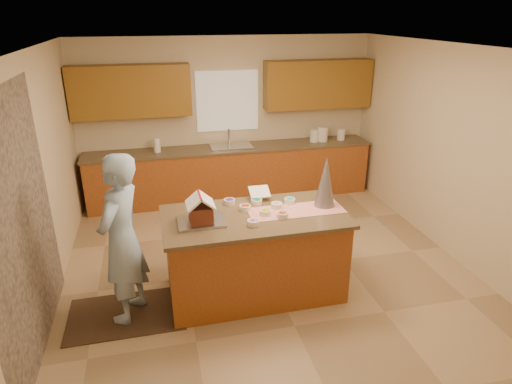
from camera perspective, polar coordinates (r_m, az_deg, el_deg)
floor at (r=5.80m, az=1.44°, el=-9.84°), size 5.50×5.50×0.00m
ceiling at (r=4.93m, az=1.75°, el=17.83°), size 5.50×5.50×0.00m
wall_back at (r=7.80m, az=-3.66°, el=9.36°), size 5.50×5.50×0.00m
wall_front at (r=2.93m, az=15.96°, el=-14.83°), size 5.50×5.50×0.00m
wall_left at (r=5.20m, az=-26.13°, el=0.46°), size 5.50×5.50×0.00m
wall_right at (r=6.31m, az=24.19°, el=4.34°), size 5.50×5.50×0.00m
stone_accent at (r=4.51m, az=-27.60°, el=-4.36°), size 0.00×2.50×2.50m
window_curtain at (r=7.71m, az=-3.68°, el=11.49°), size 1.05×0.03×1.00m
back_counter_base at (r=7.77m, az=-3.12°, el=2.33°), size 4.80×0.60×0.88m
back_counter_top at (r=7.63m, az=-3.19°, el=5.58°), size 4.85×0.63×0.04m
upper_cabinet_left at (r=7.42m, az=-15.68°, el=12.28°), size 1.85×0.35×0.80m
upper_cabinet_right at (r=7.93m, az=7.88°, el=13.47°), size 1.85×0.35×0.80m
sink at (r=7.63m, az=-3.19°, el=5.51°), size 0.70×0.45×0.12m
faucet at (r=7.75m, az=-3.46°, el=7.09°), size 0.03×0.03×0.28m
island_base at (r=5.15m, az=-0.21°, el=-8.15°), size 1.94×0.98×0.95m
island_top at (r=4.92m, az=-0.22°, el=-3.17°), size 2.03×1.07×0.04m
table_runner at (r=5.03m, az=5.14°, el=-2.35°), size 1.08×0.39×0.01m
baking_tray at (r=4.77m, az=-7.00°, el=-3.76°), size 0.50×0.37×0.03m
cookbook at (r=5.27m, az=0.44°, el=0.01°), size 0.24×0.19×0.10m
tinsel_tree at (r=5.09m, az=8.85°, el=1.31°), size 0.24×0.24×0.59m
rug at (r=5.23m, az=-16.16°, el=-14.73°), size 1.23×0.80×0.01m
boy at (r=4.75m, az=-16.72°, el=-5.80°), size 0.67×0.78×1.81m
canister_a at (r=7.98m, az=7.46°, el=7.14°), size 0.16×0.16×0.22m
canister_b at (r=8.03m, az=8.50°, el=7.32°), size 0.18×0.18×0.26m
canister_c at (r=8.17m, az=10.79°, el=7.22°), size 0.14×0.14×0.20m
paper_towel at (r=7.48m, az=-12.52°, el=5.86°), size 0.11×0.11×0.24m
gingerbread_house at (r=4.71m, az=-7.07°, el=-2.38°), size 0.30×0.30×0.30m
candy_bowls at (r=5.00m, az=0.81°, el=-2.08°), size 0.81×0.73×0.06m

